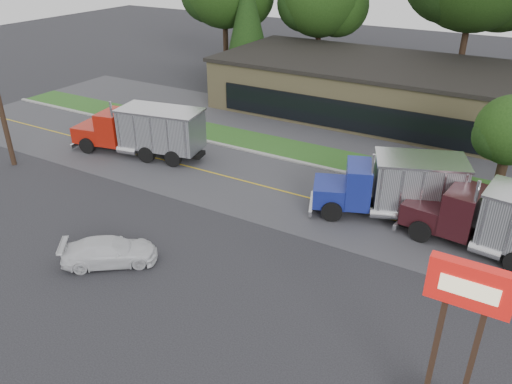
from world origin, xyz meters
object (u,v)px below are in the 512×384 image
dump_truck_blue (397,185)px  rally_car (110,251)px  bilo_sign (448,375)px  dump_truck_red (145,130)px

dump_truck_blue → rally_car: dump_truck_blue is taller
bilo_sign → dump_truck_red: (-22.02, 11.69, -0.21)m
bilo_sign → rally_car: 15.03m
dump_truck_red → rally_car: (7.10, -10.57, -1.19)m
dump_truck_red → dump_truck_blue: (17.02, 0.35, -0.01)m
bilo_sign → dump_truck_blue: (-5.00, 12.03, -0.22)m
dump_truck_blue → rally_car: size_ratio=1.88×
rally_car → dump_truck_red: bearing=-4.3°
dump_truck_blue → rally_car: bearing=26.6°
rally_car → dump_truck_blue: bearing=-80.4°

